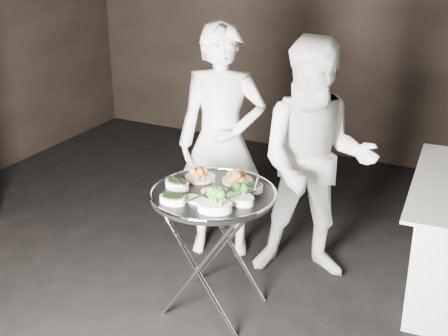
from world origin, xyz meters
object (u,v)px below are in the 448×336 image
at_px(serving_tray, 213,194).
at_px(waiter_left, 222,143).
at_px(waiter_right, 315,162).
at_px(tray_stand, 213,247).

distance_m(serving_tray, waiter_left, 0.80).
distance_m(waiter_left, waiter_right, 0.72).
height_order(serving_tray, waiter_left, waiter_left).
relative_size(serving_tray, waiter_left, 0.45).
bearing_deg(tray_stand, waiter_right, 60.34).
bearing_deg(waiter_left, waiter_right, -21.71).
relative_size(tray_stand, waiter_right, 0.48).
xyz_separation_m(serving_tray, waiter_left, (-0.31, 0.73, 0.05)).
bearing_deg(serving_tray, waiter_right, 60.34).
bearing_deg(serving_tray, waiter_left, 113.15).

